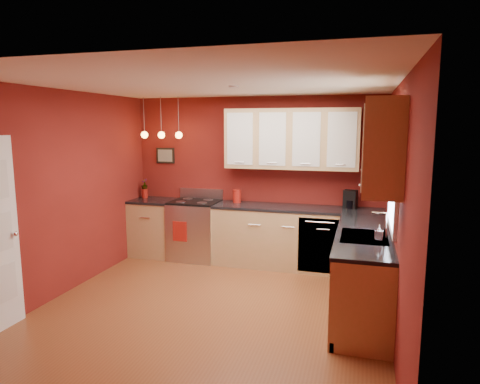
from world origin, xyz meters
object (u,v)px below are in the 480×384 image
(sink, at_px, (364,238))
(soap_pump, at_px, (379,233))
(red_canister, at_px, (237,196))
(coffee_maker, at_px, (350,200))
(gas_range, at_px, (195,229))

(sink, bearing_deg, soap_pump, -53.98)
(red_canister, relative_size, soap_pump, 1.12)
(sink, relative_size, red_canister, 3.43)
(coffee_maker, bearing_deg, gas_range, -164.19)
(coffee_maker, height_order, soap_pump, coffee_maker)
(coffee_maker, distance_m, soap_pump, 1.86)
(soap_pump, bearing_deg, coffee_maker, 100.83)
(gas_range, bearing_deg, coffee_maker, 3.07)
(sink, xyz_separation_m, soap_pump, (0.14, -0.20, 0.12))
(gas_range, xyz_separation_m, red_canister, (0.67, 0.11, 0.56))
(gas_range, height_order, sink, sink)
(gas_range, height_order, coffee_maker, coffee_maker)
(soap_pump, bearing_deg, red_canister, 139.13)
(gas_range, bearing_deg, sink, -29.78)
(sink, xyz_separation_m, red_canister, (-1.95, 1.61, 0.13))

